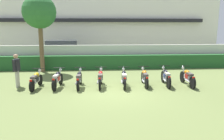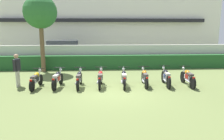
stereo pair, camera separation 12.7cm
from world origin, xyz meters
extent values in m
plane|color=olive|center=(0.00, 0.00, 0.00)|extent=(60.00, 60.00, 0.00)
cube|color=white|center=(0.00, 16.71, 3.43)|extent=(25.47, 6.00, 6.87)
cube|color=black|center=(0.00, 13.46, 3.78)|extent=(21.40, 0.50, 0.36)
cube|color=silver|center=(0.00, 6.67, 0.86)|extent=(24.20, 0.30, 1.71)
cube|color=#235628|center=(0.00, 5.97, 0.51)|extent=(19.36, 0.70, 1.01)
cube|color=silver|center=(-3.69, 10.19, 0.74)|extent=(4.68, 2.35, 1.00)
cube|color=#2D333D|center=(-3.89, 10.17, 1.57)|extent=(2.88, 2.00, 0.65)
cylinder|color=black|center=(-2.23, 11.29, 0.34)|extent=(0.70, 0.30, 0.68)
cylinder|color=black|center=(-2.02, 9.45, 0.34)|extent=(0.70, 0.30, 0.68)
cylinder|color=black|center=(-5.36, 10.93, 0.34)|extent=(0.70, 0.30, 0.68)
cylinder|color=black|center=(-5.15, 9.09, 0.34)|extent=(0.70, 0.30, 0.68)
cylinder|color=brown|center=(-4.50, 5.26, 1.63)|extent=(0.29, 0.29, 3.26)
sphere|color=#2D6B33|center=(-4.50, 5.26, 4.03)|extent=(2.21, 2.21, 2.21)
cylinder|color=black|center=(-3.78, 1.55, 0.29)|extent=(0.13, 0.58, 0.57)
cylinder|color=black|center=(-3.86, 0.31, 0.29)|extent=(0.13, 0.58, 0.57)
cube|color=silver|center=(-3.83, 0.88, 0.44)|extent=(0.24, 0.61, 0.22)
ellipsoid|color=yellow|center=(-3.81, 1.05, 0.67)|extent=(0.25, 0.45, 0.22)
cube|color=#4C4742|center=(-3.84, 0.65, 0.65)|extent=(0.23, 0.53, 0.10)
cube|color=red|center=(-3.87, 0.21, 0.57)|extent=(0.11, 0.09, 0.08)
cylinder|color=silver|center=(-3.79, 1.46, 0.61)|extent=(0.07, 0.23, 0.65)
cylinder|color=black|center=(-3.79, 1.37, 0.93)|extent=(0.60, 0.08, 0.04)
sphere|color=silver|center=(-3.78, 1.57, 0.79)|extent=(0.14, 0.14, 0.14)
cylinder|color=silver|center=(-3.96, 0.64, 0.31)|extent=(0.11, 0.55, 0.07)
cube|color=black|center=(-3.83, 0.83, 0.49)|extent=(0.26, 0.38, 0.20)
cylinder|color=black|center=(-2.72, 1.63, 0.30)|extent=(0.15, 0.60, 0.59)
cylinder|color=black|center=(-2.84, 0.38, 0.30)|extent=(0.15, 0.60, 0.59)
cube|color=silver|center=(-2.78, 0.96, 0.45)|extent=(0.26, 0.62, 0.22)
ellipsoid|color=black|center=(-2.77, 1.13, 0.68)|extent=(0.26, 0.46, 0.22)
cube|color=beige|center=(-2.81, 0.73, 0.66)|extent=(0.25, 0.54, 0.10)
cube|color=red|center=(-2.85, 0.28, 0.58)|extent=(0.11, 0.09, 0.08)
cylinder|color=silver|center=(-2.73, 1.54, 0.62)|extent=(0.07, 0.23, 0.65)
cylinder|color=black|center=(-2.74, 1.45, 0.94)|extent=(0.60, 0.10, 0.04)
sphere|color=silver|center=(-2.72, 1.65, 0.80)|extent=(0.14, 0.14, 0.14)
cylinder|color=silver|center=(-2.93, 0.72, 0.32)|extent=(0.12, 0.55, 0.07)
cube|color=#A51414|center=(-2.79, 0.91, 0.50)|extent=(0.27, 0.38, 0.20)
cylinder|color=black|center=(-1.66, 1.62, 0.29)|extent=(0.11, 0.59, 0.59)
cylinder|color=black|center=(-1.71, 0.31, 0.29)|extent=(0.11, 0.59, 0.59)
cube|color=silver|center=(-1.69, 0.91, 0.44)|extent=(0.22, 0.61, 0.22)
ellipsoid|color=black|center=(-1.68, 1.08, 0.67)|extent=(0.24, 0.45, 0.22)
cube|color=#4C4742|center=(-1.70, 0.68, 0.65)|extent=(0.22, 0.53, 0.10)
cube|color=red|center=(-1.71, 0.21, 0.57)|extent=(0.10, 0.08, 0.08)
cylinder|color=silver|center=(-1.67, 1.53, 0.61)|extent=(0.06, 0.23, 0.65)
cylinder|color=black|center=(-1.67, 1.44, 0.93)|extent=(0.60, 0.06, 0.04)
sphere|color=silver|center=(-1.66, 1.64, 0.79)|extent=(0.14, 0.14, 0.14)
cylinder|color=silver|center=(-1.82, 0.67, 0.31)|extent=(0.09, 0.55, 0.07)
cube|color=black|center=(-1.69, 0.86, 0.49)|extent=(0.25, 0.37, 0.20)
cylinder|color=black|center=(-0.56, 1.59, 0.31)|extent=(0.14, 0.62, 0.61)
cylinder|color=black|center=(-0.66, 0.38, 0.31)|extent=(0.14, 0.62, 0.61)
cube|color=silver|center=(-0.62, 0.94, 0.46)|extent=(0.25, 0.61, 0.22)
ellipsoid|color=red|center=(-0.60, 1.11, 0.69)|extent=(0.26, 0.46, 0.22)
cube|color=#4C4742|center=(-0.63, 0.71, 0.67)|extent=(0.24, 0.53, 0.10)
cube|color=red|center=(-0.67, 0.28, 0.59)|extent=(0.11, 0.09, 0.08)
cylinder|color=silver|center=(-0.57, 1.50, 0.63)|extent=(0.07, 0.23, 0.65)
cylinder|color=black|center=(-0.58, 1.42, 0.95)|extent=(0.60, 0.08, 0.04)
sphere|color=silver|center=(-0.56, 1.61, 0.81)|extent=(0.14, 0.14, 0.14)
cylinder|color=silver|center=(-0.76, 0.70, 0.33)|extent=(0.11, 0.55, 0.07)
cube|color=black|center=(-0.62, 0.89, 0.51)|extent=(0.27, 0.38, 0.20)
cylinder|color=black|center=(0.64, 1.54, 0.31)|extent=(0.14, 0.62, 0.61)
cylinder|color=black|center=(0.54, 0.30, 0.31)|extent=(0.14, 0.62, 0.61)
cube|color=silver|center=(0.59, 0.87, 0.46)|extent=(0.25, 0.61, 0.22)
ellipsoid|color=black|center=(0.60, 1.04, 0.69)|extent=(0.25, 0.46, 0.22)
cube|color=#B2ADA3|center=(0.57, 0.64, 0.67)|extent=(0.24, 0.53, 0.10)
cube|color=red|center=(0.54, 0.20, 0.59)|extent=(0.11, 0.09, 0.08)
cylinder|color=silver|center=(0.63, 1.45, 0.63)|extent=(0.07, 0.23, 0.65)
cylinder|color=black|center=(0.63, 1.36, 0.95)|extent=(0.60, 0.08, 0.04)
sphere|color=silver|center=(0.64, 1.56, 0.81)|extent=(0.14, 0.14, 0.14)
cylinder|color=silver|center=(0.45, 0.63, 0.33)|extent=(0.11, 0.55, 0.07)
cube|color=black|center=(0.58, 0.82, 0.51)|extent=(0.27, 0.38, 0.20)
cylinder|color=black|center=(1.74, 1.68, 0.29)|extent=(0.13, 0.59, 0.59)
cylinder|color=black|center=(1.66, 0.41, 0.29)|extent=(0.13, 0.59, 0.59)
cube|color=silver|center=(1.70, 0.99, 0.44)|extent=(0.24, 0.61, 0.22)
ellipsoid|color=orange|center=(1.71, 1.16, 0.67)|extent=(0.25, 0.45, 0.22)
cube|color=#4C4742|center=(1.68, 0.76, 0.65)|extent=(0.23, 0.53, 0.10)
cube|color=red|center=(1.65, 0.31, 0.57)|extent=(0.10, 0.09, 0.08)
cylinder|color=silver|center=(1.73, 1.59, 0.61)|extent=(0.06, 0.23, 0.65)
cylinder|color=black|center=(1.73, 1.50, 0.93)|extent=(0.60, 0.07, 0.04)
sphere|color=silver|center=(1.74, 1.70, 0.79)|extent=(0.14, 0.14, 0.14)
cylinder|color=silver|center=(1.56, 0.75, 0.31)|extent=(0.10, 0.55, 0.07)
cube|color=black|center=(1.69, 0.94, 0.49)|extent=(0.26, 0.37, 0.20)
cylinder|color=black|center=(2.87, 1.66, 0.32)|extent=(0.15, 0.64, 0.64)
cylinder|color=black|center=(2.76, 0.36, 0.32)|extent=(0.15, 0.64, 0.64)
cube|color=silver|center=(2.81, 0.96, 0.47)|extent=(0.25, 0.62, 0.22)
ellipsoid|color=black|center=(2.83, 1.13, 0.70)|extent=(0.26, 0.46, 0.22)
cube|color=#B2ADA3|center=(2.79, 0.73, 0.68)|extent=(0.24, 0.54, 0.10)
cube|color=red|center=(2.75, 0.26, 0.60)|extent=(0.11, 0.09, 0.08)
cylinder|color=silver|center=(2.87, 1.57, 0.64)|extent=(0.07, 0.23, 0.65)
cylinder|color=black|center=(2.86, 1.48, 0.96)|extent=(0.60, 0.09, 0.04)
sphere|color=silver|center=(2.88, 1.68, 0.82)|extent=(0.14, 0.14, 0.14)
cylinder|color=silver|center=(2.67, 0.72, 0.34)|extent=(0.12, 0.55, 0.07)
cube|color=navy|center=(2.81, 0.91, 0.52)|extent=(0.27, 0.38, 0.20)
cylinder|color=black|center=(3.95, 1.55, 0.31)|extent=(0.11, 0.63, 0.63)
cylinder|color=black|center=(3.91, 0.21, 0.31)|extent=(0.11, 0.63, 0.63)
cube|color=silver|center=(3.93, 0.83, 0.46)|extent=(0.22, 0.61, 0.22)
ellipsoid|color=orange|center=(3.93, 1.00, 0.69)|extent=(0.23, 0.45, 0.22)
cube|color=#4C4742|center=(3.92, 0.60, 0.67)|extent=(0.21, 0.53, 0.10)
cube|color=red|center=(3.91, 0.11, 0.59)|extent=(0.10, 0.08, 0.08)
cylinder|color=silver|center=(3.95, 1.46, 0.63)|extent=(0.06, 0.23, 0.65)
cylinder|color=black|center=(3.94, 1.37, 0.95)|extent=(0.60, 0.05, 0.04)
sphere|color=silver|center=(3.95, 1.57, 0.81)|extent=(0.14, 0.14, 0.14)
cylinder|color=silver|center=(3.80, 0.58, 0.33)|extent=(0.09, 0.55, 0.07)
cube|color=#A51414|center=(3.93, 0.78, 0.51)|extent=(0.25, 0.37, 0.20)
cylinder|color=beige|center=(-4.84, 1.40, 0.42)|extent=(0.13, 0.13, 0.84)
cylinder|color=beige|center=(-4.84, 1.18, 0.42)|extent=(0.13, 0.13, 0.84)
cube|color=#232328|center=(-4.84, 1.29, 1.14)|extent=(0.22, 0.49, 0.59)
cylinder|color=#232328|center=(-4.84, 1.58, 1.15)|extent=(0.09, 0.09, 0.56)
cylinder|color=#232328|center=(-4.84, 0.99, 1.15)|extent=(0.09, 0.09, 0.56)
sphere|color=tan|center=(-4.84, 1.29, 1.58)|extent=(0.23, 0.23, 0.23)
camera|label=1|loc=(-0.86, -9.87, 2.96)|focal=34.92mm
camera|label=2|loc=(-0.74, -9.88, 2.96)|focal=34.92mm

